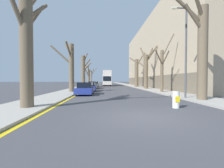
# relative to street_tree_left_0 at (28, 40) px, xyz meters

# --- Properties ---
(ground_plane) EXTENTS (300.00, 300.00, 0.00)m
(ground_plane) POSITION_rel_street_tree_left_0_xyz_m (6.02, -2.43, -3.96)
(ground_plane) COLOR #424247
(sidewalk_left) EXTENTS (3.28, 120.00, 0.12)m
(sidewalk_left) POSITION_rel_street_tree_left_0_xyz_m (-0.57, 47.57, -3.90)
(sidewalk_left) COLOR #A39E93
(sidewalk_left) RESTS_ON ground
(sidewalk_right) EXTENTS (3.28, 120.00, 0.12)m
(sidewalk_right) POSITION_rel_street_tree_left_0_xyz_m (12.60, 47.57, -3.90)
(sidewalk_right) COLOR #A39E93
(sidewalk_right) RESTS_ON ground
(building_facade_right) EXTENTS (10.08, 44.40, 15.75)m
(building_facade_right) POSITION_rel_street_tree_left_0_xyz_m (19.23, 27.64, 3.91)
(building_facade_right) COLOR tan
(building_facade_right) RESTS_ON ground
(kerb_line_stripe) EXTENTS (0.24, 120.00, 0.01)m
(kerb_line_stripe) POSITION_rel_street_tree_left_0_xyz_m (1.25, 47.57, -3.95)
(kerb_line_stripe) COLOR yellow
(kerb_line_stripe) RESTS_ON ground
(street_tree_left_0) EXTENTS (3.78, 3.83, 8.32)m
(street_tree_left_0) POSITION_rel_street_tree_left_0_xyz_m (0.00, 0.00, 0.00)
(street_tree_left_0) COLOR brown
(street_tree_left_0) RESTS_ON ground
(street_tree_left_1) EXTENTS (3.24, 2.85, 6.64)m
(street_tree_left_1) POSITION_rel_street_tree_left_0_xyz_m (-0.09, 11.40, -0.39)
(street_tree_left_1) COLOR brown
(street_tree_left_1) RESTS_ON ground
(street_tree_left_2) EXTENTS (2.13, 2.86, 7.82)m
(street_tree_left_2) POSITION_rel_street_tree_left_0_xyz_m (-0.01, 23.35, -0.13)
(street_tree_left_2) COLOR brown
(street_tree_left_2) RESTS_ON ground
(street_tree_left_3) EXTENTS (1.28, 5.32, 5.72)m
(street_tree_left_3) POSITION_rel_street_tree_left_0_xyz_m (0.00, 33.51, -1.22)
(street_tree_left_3) COLOR brown
(street_tree_left_3) RESTS_ON ground
(street_tree_left_4) EXTENTS (2.38, 3.82, 6.41)m
(street_tree_left_4) POSITION_rel_street_tree_left_0_xyz_m (-0.00, 44.67, -1.06)
(street_tree_left_4) COLOR brown
(street_tree_left_4) RESTS_ON ground
(street_tree_right_0) EXTENTS (3.09, 1.41, 8.44)m
(street_tree_right_0) POSITION_rel_street_tree_left_0_xyz_m (11.98, 2.53, 0.17)
(street_tree_right_0) COLOR brown
(street_tree_right_0) RESTS_ON ground
(street_tree_right_1) EXTENTS (2.98, 2.20, 7.66)m
(street_tree_right_1) POSITION_rel_street_tree_left_0_xyz_m (12.04, 10.57, -0.78)
(street_tree_right_1) COLOR brown
(street_tree_right_1) RESTS_ON ground
(street_tree_right_2) EXTENTS (3.40, 3.32, 8.12)m
(street_tree_right_2) POSITION_rel_street_tree_left_0_xyz_m (12.17, 18.55, -0.14)
(street_tree_right_2) COLOR brown
(street_tree_right_2) RESTS_ON ground
(street_tree_right_3) EXTENTS (3.69, 1.94, 8.26)m
(street_tree_right_3) POSITION_rel_street_tree_left_0_xyz_m (12.17, 26.46, -0.17)
(street_tree_right_3) COLOR brown
(street_tree_right_3) RESTS_ON ground
(double_decker_bus) EXTENTS (2.54, 10.52, 4.49)m
(double_decker_bus) POSITION_rel_street_tree_left_0_xyz_m (5.23, 37.54, -1.42)
(double_decker_bus) COLOR silver
(double_decker_bus) RESTS_ON ground
(parked_car_0) EXTENTS (1.81, 4.18, 1.41)m
(parked_car_0) POSITION_rel_street_tree_left_0_xyz_m (2.16, 8.51, -3.29)
(parked_car_0) COLOR navy
(parked_car_0) RESTS_ON ground
(parked_car_1) EXTENTS (1.86, 4.23, 1.34)m
(parked_car_1) POSITION_rel_street_tree_left_0_xyz_m (2.16, 13.76, -3.32)
(parked_car_1) COLOR navy
(parked_car_1) RESTS_ON ground
(parked_car_2) EXTENTS (1.77, 4.35, 1.40)m
(parked_car_2) POSITION_rel_street_tree_left_0_xyz_m (2.16, 20.37, -3.29)
(parked_car_2) COLOR #4C5156
(parked_car_2) RESTS_ON ground
(parked_car_3) EXTENTS (1.87, 4.37, 1.36)m
(parked_car_3) POSITION_rel_street_tree_left_0_xyz_m (2.16, 27.08, -3.31)
(parked_car_3) COLOR #4C5156
(parked_car_3) RESTS_ON ground
(lamp_post) EXTENTS (1.40, 0.20, 8.02)m
(lamp_post) POSITION_rel_street_tree_left_0_xyz_m (11.36, 3.82, 0.51)
(lamp_post) COLOR #4C4F54
(lamp_post) RESTS_ON ground
(traffic_bollard) EXTENTS (0.39, 0.41, 0.98)m
(traffic_bollard) POSITION_rel_street_tree_left_0_xyz_m (8.60, -0.24, -3.47)
(traffic_bollard) COLOR white
(traffic_bollard) RESTS_ON ground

